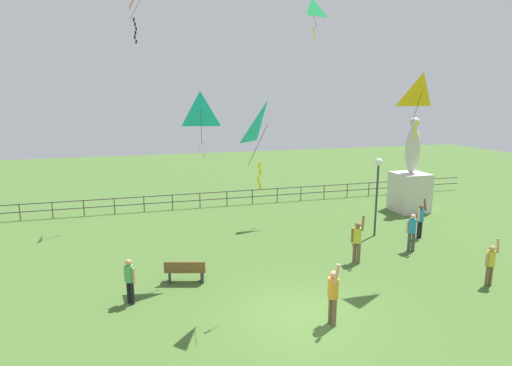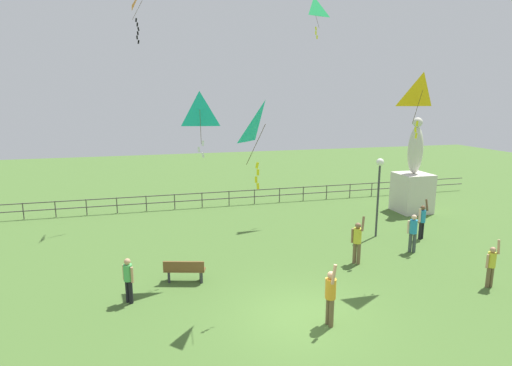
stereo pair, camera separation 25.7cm
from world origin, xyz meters
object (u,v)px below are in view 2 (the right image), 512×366
person_4 (330,294)px  kite_5 (265,127)px  kite_0 (142,2)px  kite_4 (200,111)px  person_2 (357,240)px  statue_monument (413,184)px  person_3 (422,219)px  lamppost (379,179)px  kite_3 (314,9)px  park_bench (184,270)px  person_5 (413,230)px  person_0 (491,264)px  kite_1 (422,92)px  person_1 (128,277)px

person_4 → kite_5: (-1.59, 1.54, 4.83)m
person_4 → kite_0: (-4.84, 13.67, 10.61)m
kite_4 → person_2: bearing=-5.7°
statue_monument → person_3: bearing=-120.2°
lamppost → kite_3: (-1.32, 5.47, 8.66)m
kite_4 → person_3: bearing=7.0°
statue_monument → person_3: 5.19m
kite_0 → kite_3: size_ratio=1.22×
statue_monument → lamppost: size_ratio=1.44×
person_3 → kite_0: 18.07m
person_3 → kite_4: bearing=-173.0°
park_bench → kite_4: (0.80, 0.55, 5.76)m
lamppost → person_5: 3.00m
person_2 → kite_0: (-7.92, 9.61, 10.59)m
person_0 → kite_1: (-2.18, 1.65, 6.00)m
lamppost → person_1: size_ratio=2.49×
kite_3 → person_0: bearing=-78.8°
person_4 → person_2: bearing=52.7°
person_2 → kite_4: (-6.19, 0.62, 5.19)m
person_3 → person_5: (-1.50, -1.41, 0.03)m
person_1 → person_3: person_3 is taller
person_3 → park_bench: bearing=-170.7°
person_0 → kite_3: bearing=101.2°
lamppost → kite_3: kite_3 is taller
statue_monument → park_bench: statue_monument is taller
person_1 → kite_5: size_ratio=0.58×
person_3 → kite_1: 7.54m
person_5 → person_1: bearing=-172.4°
person_3 → kite_5: (-9.17, -4.46, 4.86)m
kite_5 → kite_4: bearing=115.7°
lamppost → person_2: size_ratio=1.89×
person_1 → kite_3: (10.19, 9.37, 10.63)m
person_2 → kite_5: size_ratio=0.77×
kite_4 → kite_3: bearing=45.9°
kite_3 → kite_5: (-5.95, -10.84, -5.68)m
person_5 → person_3: bearing=43.3°
kite_0 → person_2: bearing=-50.5°
person_3 → person_5: person_5 is taller
kite_1 → statue_monument: bearing=54.2°
person_0 → person_2: size_ratio=0.87×
person_0 → person_4: 6.70m
statue_monument → kite_3: kite_3 is taller
person_1 → kite_4: size_ratio=0.65×
person_3 → lamppost: bearing=154.4°
kite_3 → person_2: bearing=-98.8°
person_1 → person_5: person_5 is taller
person_3 → person_0: bearing=-100.4°
person_0 → kite_4: (-9.75, 3.81, 5.33)m
statue_monument → person_1: (-15.99, -7.44, -0.81)m
person_2 → kite_1: bearing=-48.1°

